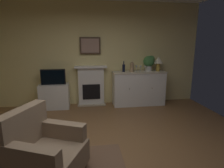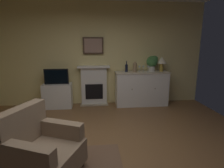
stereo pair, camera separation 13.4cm
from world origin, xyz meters
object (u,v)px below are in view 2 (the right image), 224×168
(fireplace_unit, at_px, (94,85))
(framed_picture, at_px, (93,46))
(tv_set, at_px, (56,77))
(table_lamp, at_px, (162,61))
(potted_plant_small, at_px, (152,62))
(tv_cabinet, at_px, (58,96))
(vase_decorative, at_px, (135,67))
(wine_glass_left, at_px, (139,67))
(wine_glass_center, at_px, (143,67))
(wine_bottle, at_px, (126,68))
(wine_glass_right, at_px, (148,67))
(sideboard_cabinet, at_px, (141,88))
(armchair, at_px, (41,149))

(fireplace_unit, relative_size, framed_picture, 2.00)
(framed_picture, bearing_deg, tv_set, -166.69)
(table_lamp, xyz_separation_m, potted_plant_small, (-0.25, 0.05, -0.02))
(framed_picture, height_order, tv_cabinet, framed_picture)
(table_lamp, relative_size, vase_decorative, 1.42)
(wine_glass_left, xyz_separation_m, wine_glass_center, (0.11, -0.02, 0.00))
(framed_picture, bearing_deg, wine_bottle, -12.72)
(wine_glass_right, bearing_deg, wine_bottle, 172.65)
(framed_picture, relative_size, table_lamp, 1.38)
(sideboard_cabinet, bearing_deg, fireplace_unit, 172.29)
(wine_glass_center, xyz_separation_m, tv_set, (-2.32, -0.01, -0.21))
(wine_glass_center, relative_size, tv_cabinet, 0.22)
(vase_decorative, bearing_deg, table_lamp, 3.80)
(wine_glass_right, bearing_deg, sideboard_cabinet, 161.05)
(wine_bottle, height_order, wine_glass_center, wine_bottle)
(tv_cabinet, height_order, tv_set, tv_set)
(vase_decorative, xyz_separation_m, tv_set, (-2.07, 0.04, -0.23))
(vase_decorative, bearing_deg, framed_picture, 166.05)
(vase_decorative, xyz_separation_m, armchair, (-1.78, -2.63, -0.70))
(framed_picture, xyz_separation_m, wine_glass_right, (1.46, -0.27, -0.57))
(table_lamp, bearing_deg, wine_glass_center, 179.56)
(wine_glass_center, xyz_separation_m, armchair, (-2.03, -2.68, -0.68))
(potted_plant_small, bearing_deg, vase_decorative, -169.34)
(framed_picture, bearing_deg, potted_plant_small, -6.31)
(wine_glass_right, bearing_deg, vase_decorative, 179.81)
(wine_bottle, xyz_separation_m, armchair, (-1.57, -2.70, -0.67))
(tv_set, height_order, armchair, tv_set)
(wine_glass_right, bearing_deg, armchair, -129.22)
(tv_cabinet, relative_size, armchair, 0.72)
(wine_glass_center, distance_m, potted_plant_small, 0.29)
(wine_bottle, bearing_deg, wine_glass_center, -2.36)
(wine_glass_left, relative_size, wine_glass_center, 1.00)
(tv_cabinet, bearing_deg, vase_decorative, -1.80)
(table_lamp, xyz_separation_m, tv_set, (-2.82, -0.01, -0.37))
(wine_glass_left, bearing_deg, wine_bottle, 179.58)
(framed_picture, relative_size, vase_decorative, 1.96)
(tv_cabinet, bearing_deg, wine_glass_left, 0.14)
(sideboard_cabinet, xyz_separation_m, tv_set, (-2.28, -0.01, 0.38))
(table_lamp, relative_size, wine_bottle, 1.38)
(sideboard_cabinet, distance_m, armchair, 3.34)
(wine_bottle, distance_m, wine_glass_center, 0.47)
(fireplace_unit, height_order, framed_picture, framed_picture)
(sideboard_cabinet, distance_m, tv_cabinet, 2.29)
(wine_glass_left, distance_m, potted_plant_small, 0.39)
(wine_glass_left, bearing_deg, wine_glass_right, -18.02)
(wine_glass_right, bearing_deg, framed_picture, 169.38)
(wine_glass_center, bearing_deg, framed_picture, 170.79)
(framed_picture, bearing_deg, wine_glass_center, -9.21)
(framed_picture, xyz_separation_m, table_lamp, (1.85, -0.22, -0.42))
(wine_glass_right, distance_m, tv_set, 2.44)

